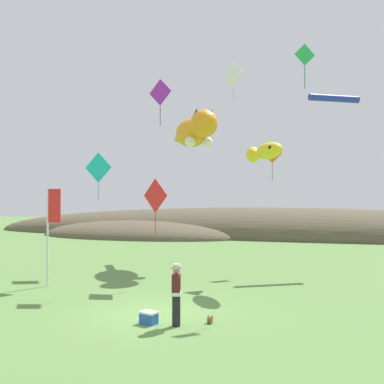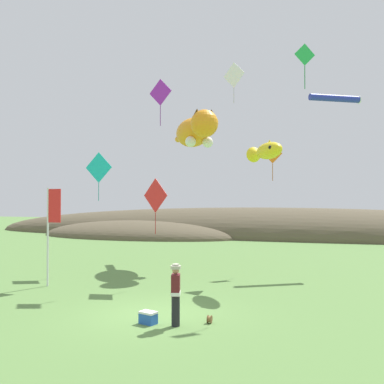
# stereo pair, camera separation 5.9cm
# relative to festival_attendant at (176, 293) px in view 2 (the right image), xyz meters

# --- Properties ---
(ground_plane) EXTENTS (120.00, 120.00, 0.00)m
(ground_plane) POSITION_rel_festival_attendant_xyz_m (-1.06, 0.94, -0.95)
(ground_plane) COLOR #5B8442
(distant_hill_ridge) EXTENTS (63.10, 14.89, 5.58)m
(distant_hill_ridge) POSITION_rel_festival_attendant_xyz_m (-2.58, 30.45, -0.95)
(distant_hill_ridge) COLOR brown
(distant_hill_ridge) RESTS_ON ground
(festival_attendant) EXTENTS (0.36, 0.47, 1.77)m
(festival_attendant) POSITION_rel_festival_attendant_xyz_m (0.00, 0.00, 0.00)
(festival_attendant) COLOR black
(festival_attendant) RESTS_ON ground
(kite_spool) EXTENTS (0.12, 0.24, 0.24)m
(kite_spool) POSITION_rel_festival_attendant_xyz_m (0.85, 0.56, -0.84)
(kite_spool) COLOR olive
(kite_spool) RESTS_ON ground
(picnic_cooler) EXTENTS (0.56, 0.46, 0.36)m
(picnic_cooler) POSITION_rel_festival_attendant_xyz_m (-0.84, -0.02, -0.77)
(picnic_cooler) COLOR blue
(picnic_cooler) RESTS_ON ground
(festival_banner_pole) EXTENTS (0.66, 0.08, 4.11)m
(festival_banner_pole) POSITION_rel_festival_attendant_xyz_m (-6.84, 3.69, 1.74)
(festival_banner_pole) COLOR silver
(festival_banner_pole) RESTS_ON ground
(kite_giant_cat) EXTENTS (3.97, 5.46, 1.91)m
(kite_giant_cat) POSITION_rel_festival_attendant_xyz_m (-2.81, 11.16, 6.45)
(kite_giant_cat) COLOR orange
(kite_fish_windsock) EXTENTS (2.05, 2.66, 0.82)m
(kite_fish_windsock) POSITION_rel_festival_attendant_xyz_m (1.66, 6.99, 4.75)
(kite_fish_windsock) COLOR yellow
(kite_tube_streamer) EXTENTS (2.75, 1.83, 0.44)m
(kite_tube_streamer) POSITION_rel_festival_attendant_xyz_m (4.64, 12.49, 8.09)
(kite_tube_streamer) COLOR #2633A5
(kite_diamond_violet) EXTENTS (1.17, 0.29, 2.10)m
(kite_diamond_violet) POSITION_rel_festival_attendant_xyz_m (-2.91, 6.12, 7.43)
(kite_diamond_violet) COLOR purple
(kite_diamond_orange) EXTENTS (0.95, 0.49, 1.96)m
(kite_diamond_orange) POSITION_rel_festival_attendant_xyz_m (1.50, 10.69, 5.03)
(kite_diamond_orange) COLOR orange
(kite_diamond_teal) EXTENTS (1.54, 0.13, 2.44)m
(kite_diamond_teal) POSITION_rel_festival_attendant_xyz_m (-6.77, 7.47, 4.26)
(kite_diamond_teal) COLOR #19BFBF
(kite_diamond_green) EXTENTS (0.76, 0.43, 1.76)m
(kite_diamond_green) POSITION_rel_festival_attendant_xyz_m (3.37, 5.27, 8.20)
(kite_diamond_green) COLOR green
(kite_diamond_red) EXTENTS (1.32, 0.65, 2.35)m
(kite_diamond_red) POSITION_rel_festival_attendant_xyz_m (-2.71, 5.06, 2.82)
(kite_diamond_red) COLOR red
(kite_diamond_white) EXTENTS (1.36, 0.59, 2.37)m
(kite_diamond_white) POSITION_rel_festival_attendant_xyz_m (-0.88, 12.40, 9.79)
(kite_diamond_white) COLOR white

